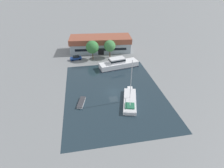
{
  "coord_description": "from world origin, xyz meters",
  "views": [
    {
      "loc": [
        -7.54,
        -39.79,
        28.42
      ],
      "look_at": [
        0.0,
        2.7,
        1.0
      ],
      "focal_mm": 28.0,
      "sensor_mm": 36.0,
      "label": 1
    }
  ],
  "objects": [
    {
      "name": "motor_cruiser",
      "position": [
        4.45,
        14.88,
        1.34
      ],
      "size": [
        14.42,
        6.63,
        3.64
      ],
      "rotation": [
        0.0,
        0.0,
        1.76
      ],
      "color": "white",
      "rests_on": "water_canal"
    },
    {
      "name": "ground_plane",
      "position": [
        0.0,
        0.0,
        0.0
      ],
      "size": [
        440.0,
        440.0,
        0.0
      ],
      "primitive_type": "plane",
      "color": "gray"
    },
    {
      "name": "quay_tree_near_building",
      "position": [
        -3.88,
        23.35,
        4.96
      ],
      "size": [
        4.85,
        4.85,
        7.39
      ],
      "color": "brown",
      "rests_on": "ground"
    },
    {
      "name": "small_dinghy",
      "position": [
        -9.13,
        -3.51,
        0.26
      ],
      "size": [
        2.54,
        4.85,
        0.49
      ],
      "rotation": [
        0.0,
        0.0,
        6.03
      ],
      "color": "white",
      "rests_on": "water_canal"
    },
    {
      "name": "parked_car",
      "position": [
        -10.41,
        24.02,
        0.83
      ],
      "size": [
        4.53,
        2.44,
        1.64
      ],
      "rotation": [
        0.0,
        0.0,
        1.74
      ],
      "color": "navy",
      "rests_on": "ground"
    },
    {
      "name": "warehouse_building",
      "position": [
        0.18,
        32.0,
        3.09
      ],
      "size": [
        26.17,
        11.8,
        6.09
      ],
      "rotation": [
        0.0,
        0.0,
        -0.09
      ],
      "color": "#99A8B2",
      "rests_on": "ground"
    },
    {
      "name": "sailboat_moored",
      "position": [
        3.29,
        -5.21,
        0.58
      ],
      "size": [
        5.72,
        11.55,
        11.71
      ],
      "rotation": [
        0.0,
        0.0,
        -0.26
      ],
      "color": "white",
      "rests_on": "water_canal"
    },
    {
      "name": "water_canal",
      "position": [
        0.0,
        0.0,
        0.0
      ],
      "size": [
        26.94,
        36.03,
        0.01
      ],
      "primitive_type": "cube",
      "color": "#1E2D38",
      "rests_on": "ground"
    },
    {
      "name": "quay_tree_by_water",
      "position": [
        2.92,
        24.07,
        4.73
      ],
      "size": [
        4.44,
        4.44,
        6.97
      ],
      "color": "brown",
      "rests_on": "ground"
    }
  ]
}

